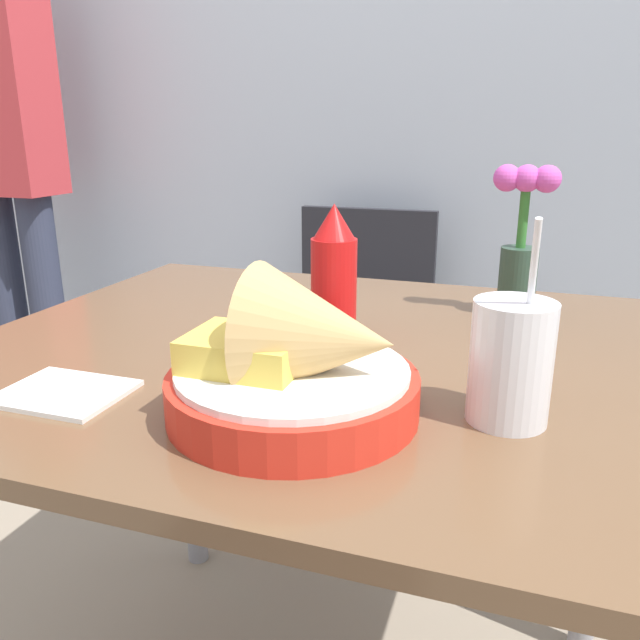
{
  "coord_description": "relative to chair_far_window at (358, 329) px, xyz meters",
  "views": [
    {
      "loc": [
        0.27,
        -0.8,
        1.05
      ],
      "look_at": [
        0.02,
        -0.07,
        0.81
      ],
      "focal_mm": 35.0,
      "sensor_mm": 36.0,
      "label": 1
    }
  ],
  "objects": [
    {
      "name": "wall_window",
      "position": [
        0.17,
        0.25,
        0.81
      ],
      "size": [
        7.0,
        0.06,
        2.6
      ],
      "color": "#9EA8B7",
      "rests_on": "ground_plane"
    },
    {
      "name": "dining_table",
      "position": [
        0.17,
        -0.86,
        0.15
      ],
      "size": [
        1.03,
        0.86,
        0.75
      ],
      "color": "brown",
      "rests_on": "ground_plane"
    },
    {
      "name": "chair_far_window",
      "position": [
        0.0,
        0.0,
        0.0
      ],
      "size": [
        0.4,
        0.4,
        0.83
      ],
      "color": "black",
      "rests_on": "ground_plane"
    },
    {
      "name": "food_basket",
      "position": [
        0.23,
        -1.08,
        0.32
      ],
      "size": [
        0.27,
        0.27,
        0.17
      ],
      "color": "red",
      "rests_on": "dining_table"
    },
    {
      "name": "ketchup_bottle",
      "position": [
        0.18,
        -0.82,
        0.35
      ],
      "size": [
        0.07,
        0.07,
        0.2
      ],
      "color": "red",
      "rests_on": "dining_table"
    },
    {
      "name": "drink_cup",
      "position": [
        0.44,
        -1.03,
        0.32
      ],
      "size": [
        0.09,
        0.09,
        0.22
      ],
      "color": "silver",
      "rests_on": "dining_table"
    },
    {
      "name": "flower_vase",
      "position": [
        0.43,
        -0.61,
        0.38
      ],
      "size": [
        0.1,
        0.06,
        0.25
      ],
      "color": "#2D4738",
      "rests_on": "dining_table"
    },
    {
      "name": "napkin",
      "position": [
        -0.06,
        -1.12,
        0.26
      ],
      "size": [
        0.14,
        0.11,
        0.01
      ],
      "color": "white",
      "rests_on": "dining_table"
    },
    {
      "name": "person_standing",
      "position": [
        -1.13,
        -0.06,
        0.53
      ],
      "size": [
        0.32,
        0.19,
        1.75
      ],
      "color": "#2D3347",
      "rests_on": "ground_plane"
    }
  ]
}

